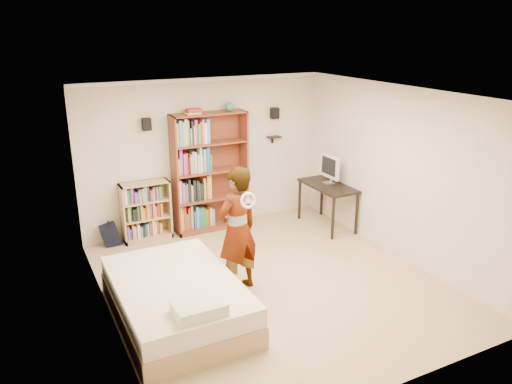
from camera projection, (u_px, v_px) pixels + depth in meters
ground at (271, 282)px, 7.23m from camera, size 4.50×5.00×0.01m
room_shell at (273, 165)px, 6.67m from camera, size 4.52×5.02×2.71m
crown_molding at (274, 97)px, 6.38m from camera, size 4.50×5.00×0.06m
speaker_left at (147, 124)px, 8.17m from camera, size 0.14×0.12×0.20m
speaker_right at (275, 113)px, 9.20m from camera, size 0.14×0.12×0.20m
wall_shelf at (274, 137)px, 9.35m from camera, size 0.25×0.16×0.02m
tall_bookshelf at (210, 172)px, 8.84m from camera, size 1.34×0.39×2.12m
low_bookshelf at (146, 211)px, 8.54m from camera, size 0.83×0.31×1.03m
computer_desk at (327, 206)px, 9.14m from camera, size 0.59×1.18×0.80m
imac at (329, 169)px, 9.02m from camera, size 0.13×0.52×0.52m
daybed at (176, 294)px, 6.27m from camera, size 1.45×2.24×0.66m
person at (238, 230)px, 6.78m from camera, size 0.74×0.58×1.79m
wii_wheel at (248, 200)px, 6.33m from camera, size 0.22×0.08×0.22m
navy_bag at (110, 234)px, 8.38m from camera, size 0.31×0.20×0.41m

